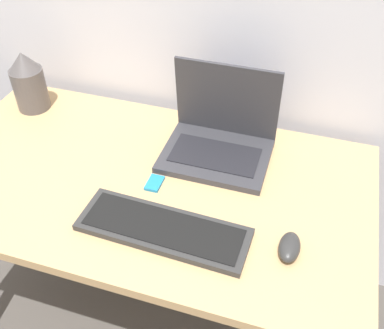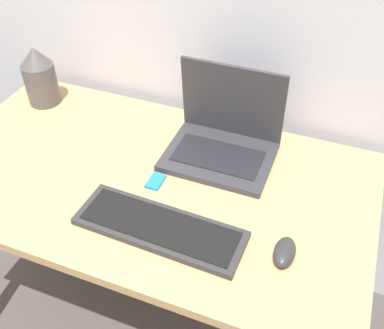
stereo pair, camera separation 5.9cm
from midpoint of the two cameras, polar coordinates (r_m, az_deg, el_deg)
The scene contains 6 objects.
desk at distance 1.37m, azimuth -6.98°, elevation -4.44°, with size 1.29×0.71×0.72m.
laptop at distance 1.36m, azimuth 2.31°, elevation 3.65°, with size 0.32×0.25×0.27m.
keyboard at distance 1.15m, azimuth -5.12°, elevation -8.22°, with size 0.44×0.16×0.02m.
mouse at distance 1.12m, azimuth 10.79°, elevation -10.29°, with size 0.05×0.09×0.04m.
vase at distance 1.64m, azimuth -21.06°, elevation 9.80°, with size 0.11×0.11×0.21m.
mp3_player at distance 1.28m, azimuth -6.09°, elevation -2.40°, with size 0.04×0.06×0.01m.
Camera 1 is at (0.42, -0.51, 1.60)m, focal length 42.00 mm.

